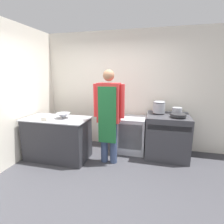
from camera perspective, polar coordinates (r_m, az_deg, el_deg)
ground_plane at (r=3.03m, az=-7.12°, el=-22.77°), size 14.00×14.00×0.00m
wall_back at (r=4.22m, az=1.30°, el=7.08°), size 8.00×0.05×2.70m
wall_left at (r=4.25m, az=-24.68°, el=6.00°), size 0.05×8.00×2.70m
prep_counter at (r=3.83m, az=-17.28°, el=-8.20°), size 1.31×0.69×0.86m
stove at (r=3.89m, az=17.52°, el=-7.56°), size 0.86×0.72×0.92m
fridge_unit at (r=4.02m, az=6.51°, el=-7.26°), size 0.59×0.59×0.79m
person_cook at (r=3.31m, az=-1.09°, el=0.01°), size 0.60×0.24×1.82m
mixing_bowl at (r=3.65m, az=-15.65°, el=-1.14°), size 0.28×0.28×0.11m
plastic_tub at (r=3.59m, az=-20.85°, el=-2.02°), size 0.12×0.12×0.07m
stock_pot at (r=3.85m, az=15.12°, el=1.62°), size 0.25×0.25×0.26m
saute_pan at (r=3.65m, az=20.83°, el=-0.98°), size 0.30×0.30×0.06m
sauce_pot at (r=3.89m, az=20.48°, el=0.42°), size 0.20×0.20×0.13m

